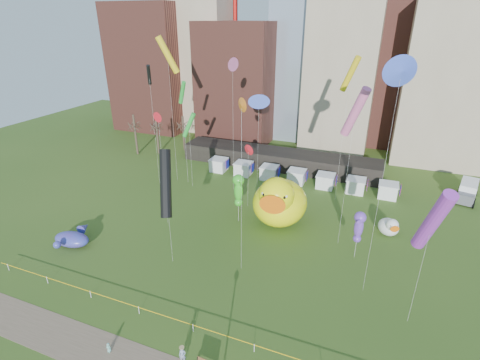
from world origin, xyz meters
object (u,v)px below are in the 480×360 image
at_px(box_truck, 468,191).
at_px(toddler, 109,347).
at_px(woman, 182,355).
at_px(seahorse_green, 238,188).
at_px(big_duck, 279,201).
at_px(seahorse_purple, 359,225).
at_px(whale_inflatable, 73,238).
at_px(small_duck, 389,226).

height_order(box_truck, toddler, box_truck).
height_order(box_truck, woman, box_truck).
bearing_deg(seahorse_green, woman, -100.02).
bearing_deg(woman, toddler, 177.45).
relative_size(big_duck, toddler, 11.12).
relative_size(woman, toddler, 1.71).
height_order(seahorse_purple, woman, seahorse_purple).
xyz_separation_m(seahorse_purple, woman, (-11.96, -20.50, -3.77)).
bearing_deg(whale_inflatable, seahorse_green, 31.57).
bearing_deg(toddler, small_duck, 48.24).
height_order(seahorse_green, woman, seahorse_green).
xyz_separation_m(seahorse_green, box_truck, (31.41, 20.08, -3.85)).
distance_m(small_duck, seahorse_purple, 8.47).
distance_m(small_duck, woman, 31.52).
bearing_deg(box_truck, woman, -108.80).
height_order(big_duck, seahorse_green, big_duck).
bearing_deg(box_truck, seahorse_purple, -110.29).
bearing_deg(whale_inflatable, small_duck, 19.14).
height_order(big_duck, small_duck, big_duck).
xyz_separation_m(seahorse_purple, box_truck, (15.11, 22.85, -3.20)).
distance_m(small_duck, seahorse_green, 20.77).
bearing_deg(box_truck, whale_inflatable, -132.46).
relative_size(box_truck, toddler, 7.13).
distance_m(woman, toddler, 6.67).
bearing_deg(toddler, seahorse_green, 80.77).
relative_size(small_duck, woman, 2.44).
relative_size(seahorse_purple, whale_inflatable, 1.03).
bearing_deg(seahorse_green, seahorse_purple, -30.24).
bearing_deg(big_duck, box_truck, 31.02).
height_order(seahorse_green, box_truck, seahorse_green).
relative_size(big_duck, seahorse_purple, 1.69).
height_order(seahorse_purple, box_truck, seahorse_purple).
xyz_separation_m(whale_inflatable, toddler, (15.25, -11.44, -0.46)).
bearing_deg(seahorse_green, whale_inflatable, -163.19).
relative_size(small_duck, whale_inflatable, 0.65).
height_order(seahorse_green, toddler, seahorse_green).
xyz_separation_m(seahorse_purple, whale_inflatable, (-33.70, -10.52, -3.64)).
bearing_deg(big_duck, whale_inflatable, -152.25).
bearing_deg(small_duck, toddler, -148.78).
bearing_deg(seahorse_purple, woman, -118.70).
xyz_separation_m(small_duck, box_truck, (11.43, 15.99, 0.13)).
xyz_separation_m(small_duck, seahorse_purple, (-3.68, -6.87, 3.33)).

